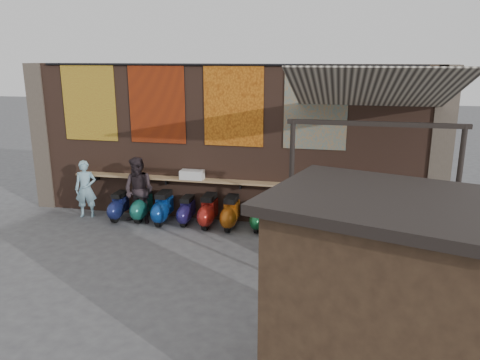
% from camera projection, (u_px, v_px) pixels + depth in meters
% --- Properties ---
extents(ground, '(70.00, 70.00, 0.00)m').
position_uv_depth(ground, '(194.00, 259.00, 9.97)').
color(ground, '#474749').
rests_on(ground, ground).
extents(brick_wall, '(10.00, 0.40, 4.00)m').
position_uv_depth(brick_wall, '(224.00, 144.00, 12.00)').
color(brick_wall, brown).
rests_on(brick_wall, ground).
extents(pier_left, '(0.50, 0.50, 4.00)m').
position_uv_depth(pier_left, '(44.00, 137.00, 13.08)').
color(pier_left, '#4C4238').
rests_on(pier_left, ground).
extents(pier_right, '(0.50, 0.50, 4.00)m').
position_uv_depth(pier_right, '(440.00, 153.00, 10.91)').
color(pier_right, '#4C4238').
rests_on(pier_right, ground).
extents(eating_counter, '(8.00, 0.32, 0.05)m').
position_uv_depth(eating_counter, '(221.00, 181.00, 11.88)').
color(eating_counter, '#9E7A51').
rests_on(eating_counter, brick_wall).
extents(shelf_box, '(0.60, 0.30, 0.23)m').
position_uv_depth(shelf_box, '(192.00, 175.00, 11.98)').
color(shelf_box, white).
rests_on(shelf_box, eating_counter).
extents(tapestry_redgold, '(1.50, 0.02, 2.00)m').
position_uv_depth(tapestry_redgold, '(89.00, 102.00, 12.28)').
color(tapestry_redgold, maroon).
rests_on(tapestry_redgold, brick_wall).
extents(tapestry_sun, '(1.50, 0.02, 2.00)m').
position_uv_depth(tapestry_sun, '(157.00, 104.00, 11.89)').
color(tapestry_sun, red).
rests_on(tapestry_sun, brick_wall).
extents(tapestry_orange, '(1.50, 0.02, 2.00)m').
position_uv_depth(tapestry_orange, '(233.00, 106.00, 11.47)').
color(tapestry_orange, orange).
rests_on(tapestry_orange, brick_wall).
extents(tapestry_multi, '(1.50, 0.02, 2.00)m').
position_uv_depth(tapestry_multi, '(316.00, 108.00, 11.05)').
color(tapestry_multi, teal).
rests_on(tapestry_multi, brick_wall).
extents(hang_rail, '(9.50, 0.06, 0.06)m').
position_uv_depth(hang_rail, '(221.00, 65.00, 11.27)').
color(hang_rail, black).
rests_on(hang_rail, brick_wall).
extents(scooter_stool_0, '(0.34, 0.76, 0.72)m').
position_uv_depth(scooter_stool_0, '(119.00, 206.00, 12.28)').
color(scooter_stool_0, '#151C4F').
rests_on(scooter_stool_0, ground).
extents(scooter_stool_1, '(0.37, 0.83, 0.79)m').
position_uv_depth(scooter_stool_1, '(142.00, 206.00, 12.23)').
color(scooter_stool_1, '#175C4F').
rests_on(scooter_stool_1, ground).
extents(scooter_stool_2, '(0.38, 0.85, 0.81)m').
position_uv_depth(scooter_stool_2, '(163.00, 208.00, 12.01)').
color(scooter_stool_2, navy).
rests_on(scooter_stool_2, ground).
extents(scooter_stool_3, '(0.34, 0.75, 0.71)m').
position_uv_depth(scooter_stool_3, '(187.00, 211.00, 11.94)').
color(scooter_stool_3, '#1D164E').
rests_on(scooter_stool_3, ground).
extents(scooter_stool_4, '(0.38, 0.85, 0.81)m').
position_uv_depth(scooter_stool_4, '(208.00, 211.00, 11.75)').
color(scooter_stool_4, maroon).
rests_on(scooter_stool_4, ground).
extents(scooter_stool_5, '(0.38, 0.85, 0.81)m').
position_uv_depth(scooter_stool_5, '(231.00, 213.00, 11.64)').
color(scooter_stool_5, '#96470D').
rests_on(scooter_stool_5, ground).
extents(scooter_stool_6, '(0.33, 0.73, 0.69)m').
position_uv_depth(scooter_stool_6, '(258.00, 216.00, 11.56)').
color(scooter_stool_6, '#0F4C24').
rests_on(scooter_stool_6, ground).
extents(scooter_stool_7, '(0.32, 0.71, 0.68)m').
position_uv_depth(scooter_stool_7, '(281.00, 219.00, 11.38)').
color(scooter_stool_7, black).
rests_on(scooter_stool_7, ground).
extents(scooter_stool_8, '(0.32, 0.71, 0.67)m').
position_uv_depth(scooter_stool_8, '(308.00, 220.00, 11.34)').
color(scooter_stool_8, '#0C5719').
rests_on(scooter_stool_8, ground).
extents(diner_left, '(0.65, 0.52, 1.53)m').
position_uv_depth(diner_left, '(86.00, 189.00, 12.41)').
color(diner_left, '#89B6C7').
rests_on(diner_left, ground).
extents(diner_right, '(0.94, 0.79, 1.72)m').
position_uv_depth(diner_right, '(139.00, 191.00, 11.92)').
color(diner_right, '#2C2226').
rests_on(diner_right, ground).
extents(shopper_navy, '(1.14, 0.66, 1.82)m').
position_uv_depth(shopper_navy, '(394.00, 231.00, 9.01)').
color(shopper_navy, black).
rests_on(shopper_navy, ground).
extents(shopper_grey, '(1.09, 0.72, 1.57)m').
position_uv_depth(shopper_grey, '(429.00, 254.00, 8.31)').
color(shopper_grey, '#555459').
rests_on(shopper_grey, ground).
extents(shopper_tan, '(1.05, 0.88, 1.82)m').
position_uv_depth(shopper_tan, '(302.00, 222.00, 9.54)').
color(shopper_tan, '#7A644E').
rests_on(shopper_tan, ground).
extents(market_stall, '(2.81, 2.41, 2.59)m').
position_uv_depth(market_stall, '(385.00, 314.00, 5.42)').
color(market_stall, black).
rests_on(market_stall, ground).
extents(stall_roof, '(3.16, 2.75, 0.12)m').
position_uv_depth(stall_roof, '(395.00, 203.00, 5.07)').
color(stall_roof, black).
rests_on(stall_roof, market_stall).
extents(stall_sign, '(1.16, 0.39, 0.50)m').
position_uv_depth(stall_sign, '(405.00, 240.00, 6.05)').
color(stall_sign, gold).
rests_on(stall_sign, market_stall).
extents(stall_shelf, '(1.93, 0.67, 0.06)m').
position_uv_depth(stall_shelf, '(398.00, 305.00, 6.29)').
color(stall_shelf, '#473321').
rests_on(stall_shelf, market_stall).
extents(awning_canvas, '(3.20, 3.28, 0.97)m').
position_uv_depth(awning_canvas, '(373.00, 89.00, 9.17)').
color(awning_canvas, beige).
rests_on(awning_canvas, brick_wall).
extents(awning_ledger, '(3.30, 0.08, 0.12)m').
position_uv_depth(awning_ledger, '(371.00, 67.00, 10.57)').
color(awning_ledger, '#33261C').
rests_on(awning_ledger, brick_wall).
extents(awning_header, '(3.00, 0.08, 0.08)m').
position_uv_depth(awning_header, '(376.00, 124.00, 7.88)').
color(awning_header, black).
rests_on(awning_header, awning_post_left).
extents(awning_post_left, '(0.09, 0.09, 3.10)m').
position_uv_depth(awning_post_left, '(291.00, 205.00, 8.56)').
color(awning_post_left, black).
rests_on(awning_post_left, ground).
extents(awning_post_right, '(0.09, 0.09, 3.10)m').
position_uv_depth(awning_post_right, '(454.00, 216.00, 7.98)').
color(awning_post_right, black).
rests_on(awning_post_right, ground).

